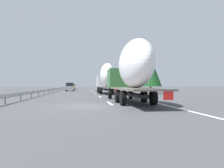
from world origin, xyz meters
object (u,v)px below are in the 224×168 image
truck_lead (106,77)px  car_yellow_coupe (73,87)px  car_silver_hatch (70,87)px  road_sign (113,81)px  truck_trailing (132,70)px

truck_lead → car_yellow_coupe: size_ratio=2.89×
car_silver_hatch → road_sign: (-3.39, -10.04, 1.29)m
truck_trailing → car_silver_hatch: (35.83, 6.94, -1.67)m
car_silver_hatch → road_sign: size_ratio=1.27×
car_silver_hatch → road_sign: bearing=-108.7°
car_yellow_coupe → truck_trailing: bearing=-172.9°
truck_lead → road_sign: 14.14m
road_sign → truck_lead: bearing=167.3°
truck_trailing → car_silver_hatch: bearing=11.0°
truck_trailing → car_silver_hatch: size_ratio=3.31×
car_silver_hatch → road_sign: 10.68m
car_yellow_coupe → road_sign: bearing=-158.3°
car_yellow_coupe → truck_lead: bearing=-169.6°
truck_trailing → car_yellow_coupe: (58.66, 7.36, -1.75)m
truck_lead → road_sign: (13.79, -3.10, -0.41)m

